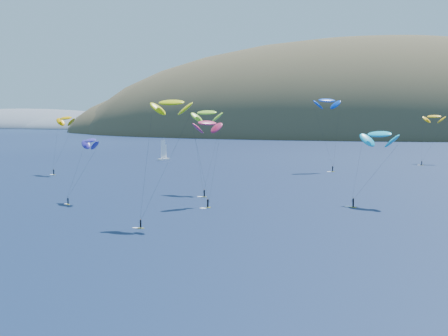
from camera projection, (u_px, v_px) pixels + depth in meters
The scene contains 11 objects.
island at pixel (395, 146), 595.76m from camera, with size 730.00×300.00×210.00m.
headland at pixel (40, 129), 890.62m from camera, with size 460.00×250.00×60.00m.
sailboat at pixel (164, 158), 278.46m from camera, with size 8.63×7.65×10.31m.
kitesurfer_1 at pixel (66, 118), 215.49m from camera, with size 9.78×9.48×21.83m.
kitesurfer_2 at pixel (171, 103), 118.77m from camera, with size 8.58×8.85×25.50m.
kitesurfer_3 at pixel (207, 113), 166.35m from camera, with size 9.10×13.48×23.72m.
kitesurfer_4 at pixel (327, 101), 225.41m from camera, with size 11.14×9.43×28.48m.
kitesurfer_5 at pixel (379, 134), 143.88m from camera, with size 11.58×11.57×19.09m.
kitesurfer_9 at pixel (207, 123), 143.57m from camera, with size 7.63×10.15×21.12m.
kitesurfer_10 at pixel (90, 141), 149.04m from camera, with size 7.45×10.46×16.61m.
kitesurfer_11 at pixel (434, 117), 260.06m from camera, with size 10.92×15.82×22.11m.
Camera 1 is at (21.12, -54.62, 21.48)m, focal length 50.00 mm.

